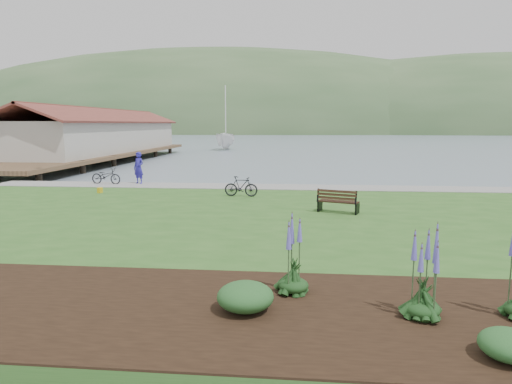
# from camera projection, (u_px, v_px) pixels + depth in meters

# --- Properties ---
(ground) EXTENTS (600.00, 600.00, 0.00)m
(ground) POSITION_uv_depth(u_px,v_px,m) (292.00, 221.00, 18.04)
(ground) COLOR slate
(ground) RESTS_ON ground
(lawn) EXTENTS (34.00, 20.00, 0.40)m
(lawn) POSITION_uv_depth(u_px,v_px,m) (291.00, 228.00, 16.04)
(lawn) COLOR #2B571F
(lawn) RESTS_ON ground
(shoreline_path) EXTENTS (34.00, 2.20, 0.03)m
(shoreline_path) POSITION_uv_depth(u_px,v_px,m) (295.00, 187.00, 24.77)
(shoreline_path) COLOR gray
(shoreline_path) RESTS_ON lawn
(garden_bed) EXTENTS (24.00, 4.40, 0.04)m
(garden_bed) POSITION_uv_depth(u_px,v_px,m) (452.00, 319.00, 8.04)
(garden_bed) COLOR black
(garden_bed) RESTS_ON lawn
(far_hillside) EXTENTS (580.00, 80.00, 38.00)m
(far_hillside) POSITION_uv_depth(u_px,v_px,m) (350.00, 133.00, 183.46)
(far_hillside) COLOR #385831
(far_hillside) RESTS_ON ground
(pier_pavilion) EXTENTS (8.00, 36.00, 5.40)m
(pier_pavilion) POSITION_uv_depth(u_px,v_px,m) (102.00, 135.00, 46.64)
(pier_pavilion) COLOR #4C3826
(pier_pavilion) RESTS_ON ground
(park_bench) EXTENTS (1.66, 1.12, 0.96)m
(park_bench) POSITION_uv_depth(u_px,v_px,m) (338.00, 201.00, 17.61)
(park_bench) COLOR black
(park_bench) RESTS_ON lawn
(person) EXTENTS (0.94, 0.82, 2.16)m
(person) POSITION_uv_depth(u_px,v_px,m) (139.00, 165.00, 26.05)
(person) COLOR #292199
(person) RESTS_ON lawn
(bicycle_a) EXTENTS (0.85, 1.85, 0.93)m
(bicycle_a) POSITION_uv_depth(u_px,v_px,m) (106.00, 176.00, 26.02)
(bicycle_a) COLOR black
(bicycle_a) RESTS_ON lawn
(bicycle_b) EXTENTS (0.59, 1.63, 0.96)m
(bicycle_b) POSITION_uv_depth(u_px,v_px,m) (241.00, 186.00, 21.62)
(bicycle_b) COLOR black
(bicycle_b) RESTS_ON lawn
(sailboat) EXTENTS (11.42, 11.62, 29.69)m
(sailboat) POSITION_uv_depth(u_px,v_px,m) (226.00, 150.00, 67.24)
(sailboat) COLOR silver
(sailboat) RESTS_ON ground
(pannier) EXTENTS (0.22, 0.28, 0.27)m
(pannier) POSITION_uv_depth(u_px,v_px,m) (100.00, 190.00, 22.76)
(pannier) COLOR gold
(pannier) RESTS_ON lawn
(echium_0) EXTENTS (0.62, 0.62, 1.75)m
(echium_0) POSITION_uv_depth(u_px,v_px,m) (424.00, 277.00, 7.95)
(echium_0) COLOR #133413
(echium_0) RESTS_ON garden_bed
(echium_4) EXTENTS (0.62, 0.62, 1.87)m
(echium_4) POSITION_uv_depth(u_px,v_px,m) (294.00, 259.00, 9.13)
(echium_4) COLOR #133413
(echium_4) RESTS_ON garden_bed
(shrub_0) EXTENTS (1.05, 1.05, 0.52)m
(shrub_0) POSITION_uv_depth(u_px,v_px,m) (245.00, 297.00, 8.32)
(shrub_0) COLOR #1E4C21
(shrub_0) RESTS_ON garden_bed
(shrub_1) EXTENTS (0.86, 0.86, 0.43)m
(shrub_1) POSITION_uv_depth(u_px,v_px,m) (509.00, 345.00, 6.60)
(shrub_1) COLOR #1E4C21
(shrub_1) RESTS_ON garden_bed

